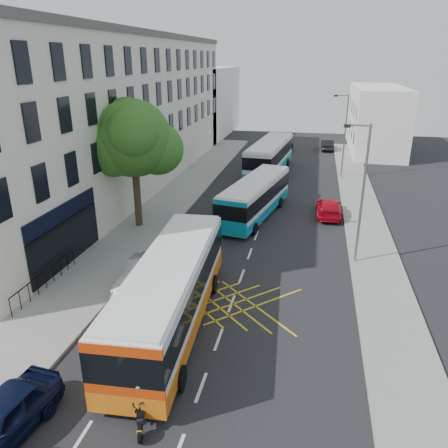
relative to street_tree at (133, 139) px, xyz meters
The scene contains 18 objects.
ground 18.33m from the street_tree, 60.38° to the right, with size 120.00×120.00×0.00m, color black.
pavement_left 6.22m from the street_tree, 73.47° to the left, with size 5.00×70.00×0.15m, color gray.
pavement_right 17.17m from the street_tree, ahead, with size 3.00×70.00×0.15m, color gray.
terrace_main 11.00m from the street_tree, 119.95° to the left, with size 8.30×45.00×13.50m.
terrace_far 40.43m from the street_tree, 97.81° to the left, with size 8.00×20.00×10.00m, color silver.
building_right 38.43m from the street_tree, 59.43° to the left, with size 6.00×18.00×8.00m, color silver.
street_tree is the anchor object (origin of this frame).
lamp_near 15.10m from the street_tree, 11.40° to the right, with size 1.45×0.15×8.00m.
lamp_far 22.57m from the street_tree, 49.19° to the left, with size 1.45×0.15×8.00m.
railings 11.22m from the street_tree, 97.02° to the right, with size 0.08×5.60×1.14m, color black, non-canonical shape.
bus_near 13.73m from the street_tree, 61.29° to the right, with size 3.45×11.93×3.32m.
bus_mid 9.95m from the street_tree, 26.06° to the left, with size 4.35×10.65×2.92m.
bus_far 19.59m from the street_tree, 66.97° to the left, with size 3.94×12.15×3.36m.
motorbike 19.24m from the street_tree, 67.58° to the right, with size 0.77×1.92×1.76m.
parked_car_silver 10.51m from the street_tree, 66.77° to the right, with size 1.54×4.42×1.46m, color #989C9F.
red_hatchback 15.45m from the street_tree, 21.38° to the left, with size 1.89×4.66×1.35m, color red.
distant_car_grey 30.90m from the street_tree, 75.07° to the left, with size 2.24×4.85×1.35m, color #414349.
distant_car_dark 34.55m from the street_tree, 66.53° to the left, with size 1.47×4.20×1.38m, color black.
Camera 1 is at (3.47, -12.48, 11.43)m, focal length 35.00 mm.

